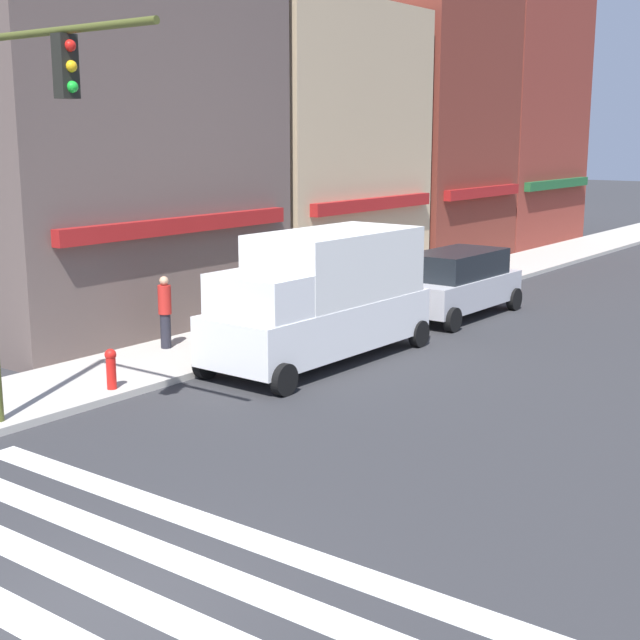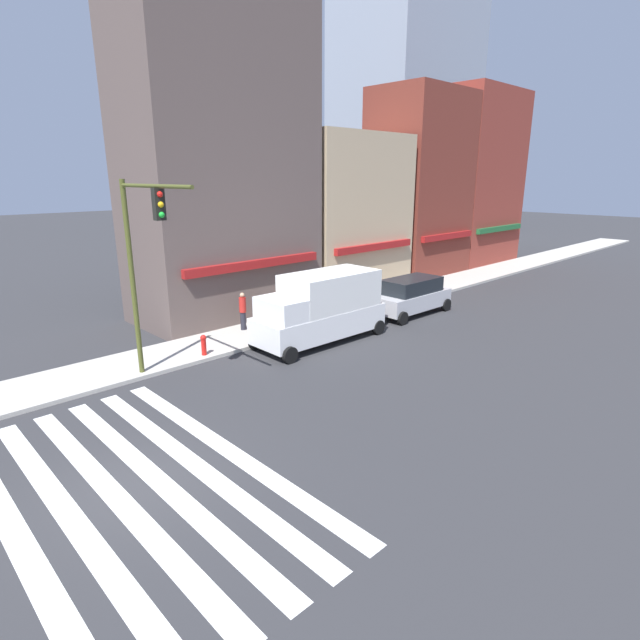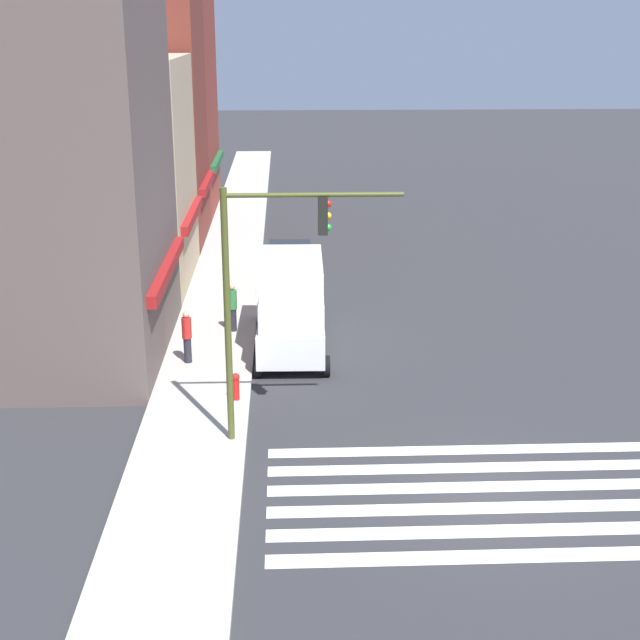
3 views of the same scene
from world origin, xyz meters
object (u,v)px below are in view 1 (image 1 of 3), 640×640
object	(u,v)px
traffic_signal	(14,168)
suv_silver	(457,282)
pedestrian_red_jacket	(165,311)
pedestrian_green_top	(289,298)
fire_hydrant	(111,367)
box_truck_white	(322,295)

from	to	relation	value
traffic_signal	suv_silver	distance (m)	14.60
traffic_signal	suv_silver	size ratio (longest dim) A/B	1.48
traffic_signal	pedestrian_red_jacket	bearing A→B (deg)	25.21
pedestrian_green_top	fire_hydrant	distance (m)	6.32
pedestrian_red_jacket	suv_silver	bearing A→B (deg)	11.00
traffic_signal	suv_silver	world-z (taller)	traffic_signal
suv_silver	fire_hydrant	bearing A→B (deg)	172.39
traffic_signal	pedestrian_green_top	xyz separation A→B (m)	(8.90, 1.38, -3.63)
suv_silver	fire_hydrant	size ratio (longest dim) A/B	5.61
pedestrian_red_jacket	fire_hydrant	size ratio (longest dim) A/B	2.10
traffic_signal	pedestrian_red_jacket	distance (m)	7.35
box_truck_white	fire_hydrant	xyz separation A→B (m)	(-4.92, 1.70, -0.97)
fire_hydrant	suv_silver	bearing A→B (deg)	-8.41
box_truck_white	pedestrian_red_jacket	xyz separation A→B (m)	(-1.75, 3.45, -0.51)
pedestrian_green_top	pedestrian_red_jacket	size ratio (longest dim) A/B	1.00
traffic_signal	pedestrian_green_top	world-z (taller)	traffic_signal
pedestrian_green_top	pedestrian_red_jacket	xyz separation A→B (m)	(-3.12, 1.34, 0.00)
traffic_signal	fire_hydrant	distance (m)	4.95
fire_hydrant	pedestrian_red_jacket	bearing A→B (deg)	28.89
traffic_signal	pedestrian_red_jacket	world-z (taller)	traffic_signal
suv_silver	pedestrian_green_top	world-z (taller)	suv_silver
box_truck_white	suv_silver	distance (m)	6.60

